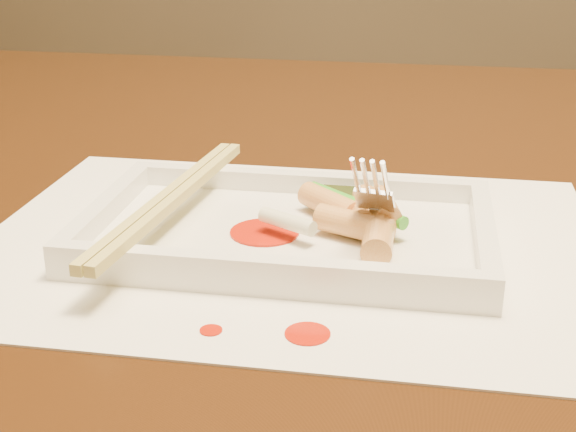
% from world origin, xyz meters
% --- Properties ---
extents(table, '(1.40, 0.90, 0.75)m').
position_xyz_m(table, '(0.00, 0.00, 0.65)').
color(table, black).
rests_on(table, ground).
extents(placemat, '(0.40, 0.30, 0.00)m').
position_xyz_m(placemat, '(0.00, -0.16, 0.75)').
color(placemat, white).
rests_on(placemat, table).
extents(sauce_splatter_a, '(0.02, 0.02, 0.00)m').
position_xyz_m(sauce_splatter_a, '(0.03, -0.27, 0.75)').
color(sauce_splatter_a, red).
rests_on(sauce_splatter_a, placemat).
extents(sauce_splatter_b, '(0.01, 0.01, 0.00)m').
position_xyz_m(sauce_splatter_b, '(-0.02, -0.28, 0.75)').
color(sauce_splatter_b, red).
rests_on(sauce_splatter_b, placemat).
extents(plate_base, '(0.26, 0.16, 0.01)m').
position_xyz_m(plate_base, '(0.00, -0.16, 0.76)').
color(plate_base, white).
rests_on(plate_base, placemat).
extents(plate_rim_far, '(0.26, 0.01, 0.01)m').
position_xyz_m(plate_rim_far, '(0.00, -0.09, 0.77)').
color(plate_rim_far, white).
rests_on(plate_rim_far, plate_base).
extents(plate_rim_near, '(0.26, 0.01, 0.01)m').
position_xyz_m(plate_rim_near, '(0.00, -0.23, 0.77)').
color(plate_rim_near, white).
rests_on(plate_rim_near, plate_base).
extents(plate_rim_left, '(0.01, 0.14, 0.01)m').
position_xyz_m(plate_rim_left, '(-0.12, -0.16, 0.77)').
color(plate_rim_left, white).
rests_on(plate_rim_left, plate_base).
extents(plate_rim_right, '(0.01, 0.14, 0.01)m').
position_xyz_m(plate_rim_right, '(0.13, -0.16, 0.77)').
color(plate_rim_right, white).
rests_on(plate_rim_right, plate_base).
extents(veg_piece, '(0.04, 0.03, 0.01)m').
position_xyz_m(veg_piece, '(0.04, -0.12, 0.77)').
color(veg_piece, black).
rests_on(veg_piece, plate_base).
extents(scallion_white, '(0.04, 0.03, 0.01)m').
position_xyz_m(scallion_white, '(0.01, -0.17, 0.77)').
color(scallion_white, '#EAEACC').
rests_on(scallion_white, plate_base).
extents(scallion_green, '(0.07, 0.06, 0.01)m').
position_xyz_m(scallion_green, '(0.05, -0.14, 0.77)').
color(scallion_green, '#2A9818').
rests_on(scallion_green, plate_base).
extents(chopstick_a, '(0.03, 0.23, 0.01)m').
position_xyz_m(chopstick_a, '(-0.08, -0.16, 0.78)').
color(chopstick_a, tan).
rests_on(chopstick_a, plate_rim_near).
extents(chopstick_b, '(0.03, 0.23, 0.01)m').
position_xyz_m(chopstick_b, '(-0.07, -0.16, 0.78)').
color(chopstick_b, tan).
rests_on(chopstick_b, plate_rim_near).
extents(fork, '(0.09, 0.10, 0.14)m').
position_xyz_m(fork, '(0.07, -0.14, 0.83)').
color(fork, silver).
rests_on(fork, plate_base).
extents(sauce_blob_0, '(0.04, 0.04, 0.00)m').
position_xyz_m(sauce_blob_0, '(-0.01, -0.17, 0.76)').
color(sauce_blob_0, red).
rests_on(sauce_blob_0, plate_base).
extents(rice_cake_0, '(0.02, 0.05, 0.02)m').
position_xyz_m(rice_cake_0, '(0.05, -0.14, 0.77)').
color(rice_cake_0, '#E1B369').
rests_on(rice_cake_0, plate_base).
extents(rice_cake_1, '(0.02, 0.05, 0.02)m').
position_xyz_m(rice_cake_1, '(0.06, -0.18, 0.77)').
color(rice_cake_1, '#E1B369').
rests_on(rice_cake_1, plate_base).
extents(rice_cake_2, '(0.02, 0.04, 0.02)m').
position_xyz_m(rice_cake_2, '(0.07, -0.15, 0.78)').
color(rice_cake_2, '#E1B369').
rests_on(rice_cake_2, plate_base).
extents(rice_cake_3, '(0.05, 0.05, 0.02)m').
position_xyz_m(rice_cake_3, '(0.03, -0.13, 0.77)').
color(rice_cake_3, '#E1B369').
rests_on(rice_cake_3, plate_base).
extents(rice_cake_4, '(0.05, 0.04, 0.02)m').
position_xyz_m(rice_cake_4, '(0.05, -0.17, 0.77)').
color(rice_cake_4, '#E1B369').
rests_on(rice_cake_4, plate_base).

